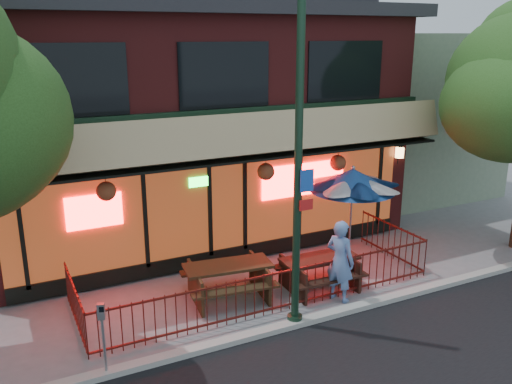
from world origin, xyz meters
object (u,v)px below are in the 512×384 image
picnic_table_right (319,268)px  patio_umbrella (353,180)px  street_light (298,182)px  parking_meter_near (103,328)px  picnic_table_left (228,276)px  pedestrian (340,261)px

picnic_table_right → patio_umbrella: (1.77, 1.21, 1.71)m
street_light → parking_meter_near: street_light is taller
patio_umbrella → street_light: bearing=-142.5°
street_light → patio_umbrella: (3.16, 2.43, -0.91)m
picnic_table_left → parking_meter_near: bearing=-150.8°
picnic_table_left → picnic_table_right: (2.19, -0.50, -0.04)m
picnic_table_right → patio_umbrella: size_ratio=0.74×
picnic_table_right → parking_meter_near: 5.56m
street_light → picnic_table_right: (1.39, 1.21, -2.62)m
patio_umbrella → pedestrian: bearing=-131.2°
picnic_table_left → pedestrian: pedestrian is taller
street_light → parking_meter_near: (-4.00, -0.08, -2.16)m
picnic_table_right → parking_meter_near: parking_meter_near is taller
street_light → picnic_table_left: 3.20m
picnic_table_left → street_light: bearing=-64.9°
patio_umbrella → pedestrian: (-1.68, -1.92, -1.27)m
patio_umbrella → parking_meter_near: 7.69m
picnic_table_left → patio_umbrella: bearing=10.2°
street_light → picnic_table_right: size_ratio=3.61×
street_light → pedestrian: size_ratio=3.59×
street_light → patio_umbrella: size_ratio=2.67×
pedestrian → street_light: bearing=86.1°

